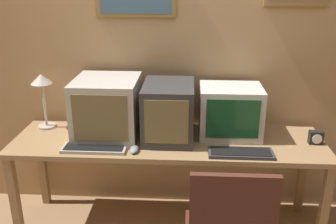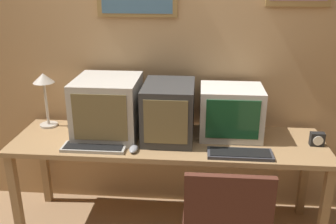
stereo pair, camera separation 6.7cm
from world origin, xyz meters
name	(u,v)px [view 2 (the right image)]	position (x,y,z in m)	size (l,w,h in m)	color
wall_back	(173,51)	(0.00, 1.25, 1.31)	(8.00, 0.08, 2.60)	tan
desk	(168,149)	(0.00, 0.86, 0.67)	(2.23, 0.62, 0.74)	#99754C
monitor_left	(108,107)	(-0.44, 0.92, 0.96)	(0.45, 0.47, 0.43)	#B7B2A8
monitor_center	(169,111)	(0.00, 0.92, 0.94)	(0.36, 0.48, 0.40)	#333333
monitor_right	(231,112)	(0.45, 0.99, 0.92)	(0.44, 0.36, 0.37)	beige
keyboard_main	(94,147)	(-0.49, 0.67, 0.75)	(0.43, 0.15, 0.03)	#A8A399
keyboard_side	(240,154)	(0.49, 0.66, 0.75)	(0.43, 0.16, 0.03)	#333338
mouse_near_keyboard	(134,149)	(-0.22, 0.66, 0.76)	(0.06, 0.12, 0.03)	gray
desk_clock	(317,139)	(1.04, 0.86, 0.79)	(0.09, 0.06, 0.09)	black
desk_lamp	(44,86)	(-0.96, 1.04, 1.07)	(0.16, 0.16, 0.42)	#B2A899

